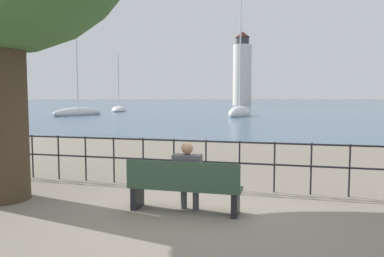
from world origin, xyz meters
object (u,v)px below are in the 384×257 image
sailboat_2 (119,110)px  seated_person_left (188,173)px  sailboat_4 (78,112)px  park_bench (184,187)px  harbor_lighthouse (242,71)px  sailboat_1 (240,112)px

sailboat_2 → seated_person_left: bearing=-82.6°
seated_person_left → sailboat_4: (-20.29, 29.99, -0.34)m
seated_person_left → sailboat_4: sailboat_4 is taller
park_bench → harbor_lighthouse: bearing=96.1°
sailboat_2 → harbor_lighthouse: bearing=57.0°
harbor_lighthouse → seated_person_left: bearing=-83.9°
park_bench → sailboat_1: size_ratio=0.16×
park_bench → sailboat_2: (-20.90, 41.52, -0.18)m
park_bench → sailboat_4: bearing=124.0°
seated_person_left → sailboat_2: bearing=116.8°
park_bench → sailboat_4: sailboat_4 is taller
park_bench → seated_person_left: seated_person_left is taller
park_bench → harbor_lighthouse: 89.62m
sailboat_4 → sailboat_1: bearing=25.5°
sailboat_4 → park_bench: bearing=-37.9°
harbor_lighthouse → sailboat_1: bearing=-83.5°
sailboat_1 → sailboat_2: 20.09m
sailboat_1 → sailboat_4: sailboat_1 is taller
park_bench → harbor_lighthouse: size_ratio=0.11×
sailboat_1 → harbor_lighthouse: bearing=107.7°
seated_person_left → park_bench: bearing=-121.9°
seated_person_left → sailboat_2: 46.44m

